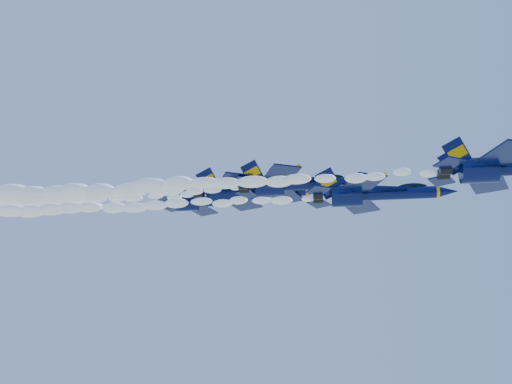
# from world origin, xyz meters

# --- Properties ---
(smoke_trail_jet_lead) EXTENTS (60.24, 2.37, 2.13)m
(smoke_trail_jet_lead) POSITION_xyz_m (-16.03, -11.14, 148.18)
(smoke_trail_jet_lead) COLOR white
(jet_second) EXTENTS (17.44, 14.30, 6.48)m
(jet_second) POSITION_xyz_m (8.25, -0.55, 150.35)
(jet_second) COLOR #070E38
(smoke_trail_jet_second) EXTENTS (60.24, 2.36, 2.13)m
(smoke_trail_jet_second) POSITION_xyz_m (-29.32, -0.55, 149.86)
(smoke_trail_jet_second) COLOR white
(jet_third) EXTENTS (17.92, 14.70, 6.66)m
(jet_third) POSITION_xyz_m (-1.63, 5.94, 154.59)
(jet_third) COLOR #070E38
(smoke_trail_jet_third) EXTENTS (60.24, 2.43, 2.18)m
(smoke_trail_jet_third) POSITION_xyz_m (-39.40, 5.94, 154.09)
(smoke_trail_jet_third) COLOR white
(jet_fourth) EXTENTS (18.90, 15.50, 7.02)m
(jet_fourth) POSITION_xyz_m (-8.28, 10.49, 155.52)
(jet_fourth) COLOR #070E38
(jet_fifth) EXTENTS (16.02, 13.14, 5.95)m
(jet_fifth) POSITION_xyz_m (-16.41, 19.75, 157.68)
(jet_fifth) COLOR #070E38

